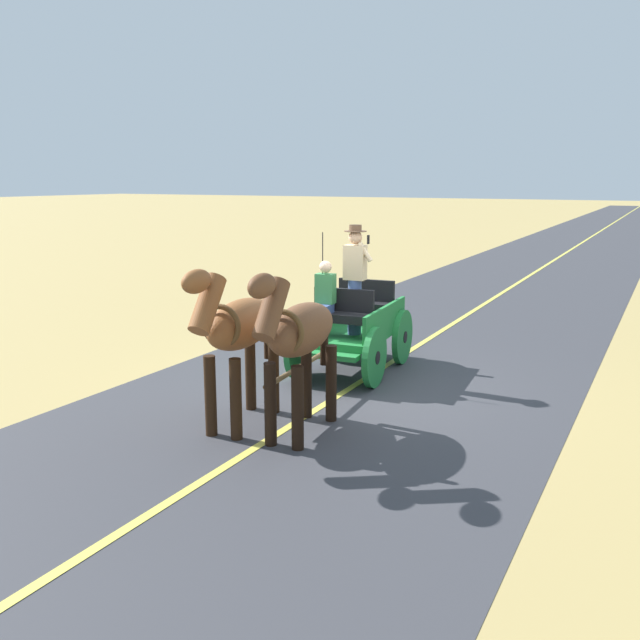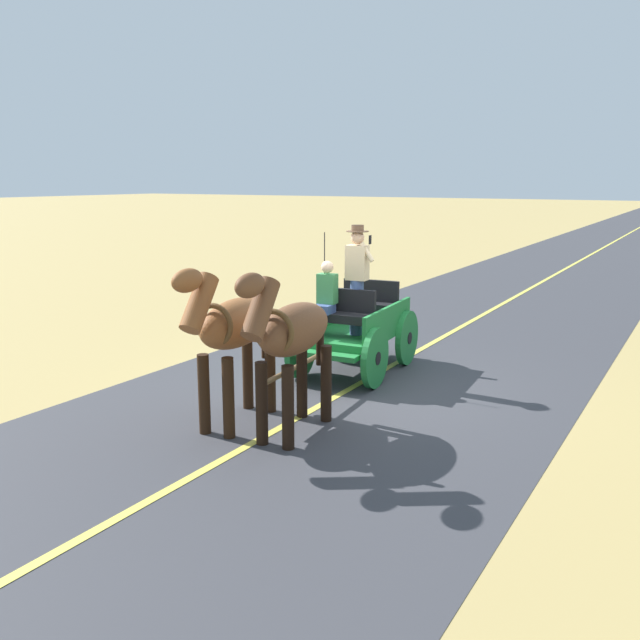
# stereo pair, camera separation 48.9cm
# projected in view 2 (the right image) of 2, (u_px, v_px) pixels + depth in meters

# --- Properties ---
(ground_plane) EXTENTS (200.00, 200.00, 0.00)m
(ground_plane) POSITION_uv_depth(u_px,v_px,m) (358.00, 385.00, 10.92)
(ground_plane) COLOR tan
(road_surface) EXTENTS (6.64, 160.00, 0.01)m
(road_surface) POSITION_uv_depth(u_px,v_px,m) (358.00, 385.00, 10.92)
(road_surface) COLOR #38383D
(road_surface) RESTS_ON ground
(road_centre_stripe) EXTENTS (0.12, 160.00, 0.00)m
(road_centre_stripe) POSITION_uv_depth(u_px,v_px,m) (358.00, 384.00, 10.91)
(road_centre_stripe) COLOR #DBCC4C
(road_centre_stripe) RESTS_ON road_surface
(horse_drawn_carriage) EXTENTS (1.59, 4.52, 2.50)m
(horse_drawn_carriage) POSITION_uv_depth(u_px,v_px,m) (354.00, 325.00, 11.48)
(horse_drawn_carriage) COLOR #1E7233
(horse_drawn_carriage) RESTS_ON ground
(horse_near_side) EXTENTS (0.69, 2.14, 2.21)m
(horse_near_side) POSITION_uv_depth(u_px,v_px,m) (291.00, 334.00, 8.53)
(horse_near_side) COLOR brown
(horse_near_side) RESTS_ON ground
(horse_off_side) EXTENTS (0.71, 2.14, 2.21)m
(horse_off_side) POSITION_uv_depth(u_px,v_px,m) (233.00, 328.00, 8.89)
(horse_off_side) COLOR brown
(horse_off_side) RESTS_ON ground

